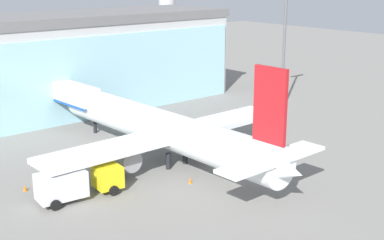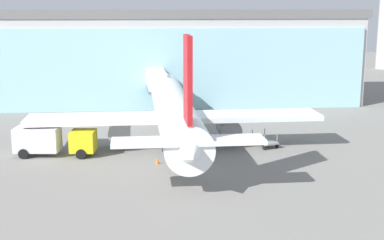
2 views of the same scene
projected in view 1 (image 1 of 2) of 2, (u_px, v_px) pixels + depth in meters
The scene contains 9 objects.
ground at pixel (233, 184), 48.48m from camera, with size 240.00×240.00×0.00m, color gray.
terminal_building at pixel (56, 63), 72.75m from camera, with size 52.10×15.83×13.14m.
jet_bridge at pixel (64, 93), 65.50m from camera, with size 2.93×12.77×5.68m.
apron_light_mast at pixel (285, 23), 69.64m from camera, with size 3.20×0.40×20.82m.
airplane at pixel (164, 129), 53.41m from camera, with size 28.14×34.91×11.45m.
catering_truck at pixel (77, 183), 44.90m from camera, with size 7.46×3.01×2.65m.
baggage_cart at pixel (233, 142), 58.92m from camera, with size 2.49×3.19×1.50m.
safety_cone_nose at pixel (190, 180), 48.59m from camera, with size 0.36×0.36×0.55m, color orange.
safety_cone_wingtip at pixel (25, 188), 46.85m from camera, with size 0.36×0.36×0.55m, color orange.
Camera 1 is at (-31.57, -32.52, 18.54)m, focal length 50.00 mm.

